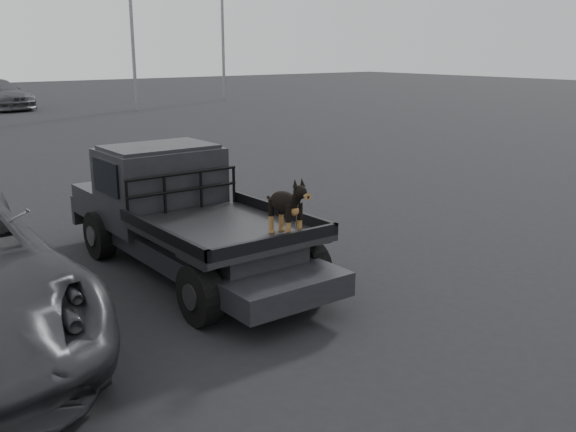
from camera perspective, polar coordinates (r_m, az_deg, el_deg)
ground at (r=8.81m, az=-0.74°, el=-6.93°), size 120.00×120.00×0.00m
flatbed_ute at (r=9.59m, az=-8.55°, el=-2.37°), size 2.00×5.40×0.92m
ute_cab at (r=10.19m, az=-11.32°, el=3.75°), size 1.72×1.30×0.88m
headache_rack at (r=9.57m, az=-9.29°, el=2.12°), size 1.80×0.08×0.55m
dog at (r=8.14m, az=-0.23°, el=0.78°), size 0.32×0.60×0.74m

